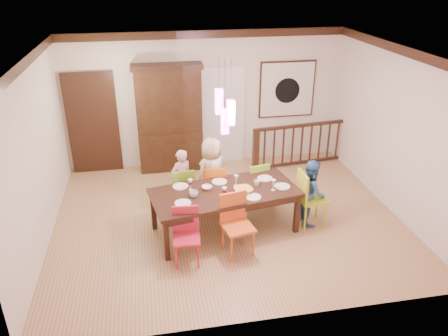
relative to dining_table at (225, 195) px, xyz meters
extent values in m
plane|color=#9D6E4C|center=(0.12, 0.37, -0.68)|extent=(6.00, 6.00, 0.00)
plane|color=white|center=(0.12, 0.37, 2.22)|extent=(6.00, 6.00, 0.00)
plane|color=beige|center=(0.12, 2.87, 0.77)|extent=(6.00, 0.00, 6.00)
plane|color=beige|center=(-2.88, 0.37, 0.77)|extent=(0.00, 5.00, 5.00)
plane|color=beige|center=(3.12, 0.37, 0.77)|extent=(0.00, 5.00, 5.00)
cube|color=black|center=(-2.28, 2.82, 0.37)|extent=(1.04, 0.07, 2.24)
cube|color=silver|center=(0.47, 2.84, 0.37)|extent=(0.97, 0.05, 2.22)
cube|color=black|center=(1.92, 2.84, 0.92)|extent=(1.25, 0.04, 1.25)
cube|color=silver|center=(1.92, 2.82, 0.92)|extent=(1.18, 0.02, 1.18)
cylinder|color=black|center=(1.92, 2.80, 0.90)|extent=(0.56, 0.01, 0.56)
cube|color=#FF4CC7|center=(-0.08, 0.05, 1.57)|extent=(0.11, 0.11, 0.38)
cylinder|color=black|center=(-0.08, 0.05, 1.99)|extent=(0.01, 0.01, 0.46)
cube|color=#FF4CC7|center=(0.08, -0.05, 1.42)|extent=(0.11, 0.11, 0.38)
cylinder|color=black|center=(0.08, -0.05, 1.92)|extent=(0.01, 0.01, 0.61)
cube|color=#FF4CC7|center=(0.00, 0.00, 1.27)|extent=(0.11, 0.11, 0.38)
cylinder|color=black|center=(0.00, 0.00, 1.84)|extent=(0.01, 0.01, 0.76)
cube|color=black|center=(0.00, 0.00, 0.05)|extent=(2.53, 1.47, 0.05)
cube|color=black|center=(-1.11, 0.46, -0.33)|extent=(0.09, 0.09, 0.70)
cube|color=black|center=(1.11, 0.46, -0.33)|extent=(0.09, 0.09, 0.70)
cube|color=black|center=(-1.11, -0.46, -0.33)|extent=(0.09, 0.09, 0.70)
cube|color=black|center=(1.11, -0.46, -0.33)|extent=(0.09, 0.09, 0.70)
cube|color=black|center=(0.00, 0.48, -0.03)|extent=(2.15, 0.41, 0.10)
cube|color=black|center=(0.00, -0.48, -0.03)|extent=(2.15, 0.41, 0.10)
cube|color=#79A726|center=(-0.64, 0.76, -0.25)|extent=(0.42, 0.42, 0.04)
cube|color=#79A726|center=(-0.64, 0.76, -0.01)|extent=(0.40, 0.06, 0.44)
cylinder|color=#79A726|center=(-0.80, 0.60, -0.47)|extent=(0.03, 0.03, 0.42)
cylinder|color=#79A726|center=(-0.47, 0.60, -0.47)|extent=(0.03, 0.03, 0.42)
cylinder|color=#79A726|center=(-0.80, 0.92, -0.47)|extent=(0.03, 0.03, 0.42)
cylinder|color=#79A726|center=(-0.47, 0.92, -0.47)|extent=(0.03, 0.03, 0.42)
cube|color=#C55E0D|center=(-0.07, 0.73, -0.24)|extent=(0.44, 0.44, 0.04)
cube|color=#C55E0D|center=(-0.07, 0.73, 0.00)|extent=(0.41, 0.07, 0.45)
cylinder|color=#C55E0D|center=(-0.23, 0.56, -0.46)|extent=(0.04, 0.04, 0.43)
cylinder|color=#C55E0D|center=(0.10, 0.56, -0.46)|extent=(0.04, 0.04, 0.43)
cylinder|color=#C55E0D|center=(-0.23, 0.89, -0.46)|extent=(0.04, 0.04, 0.43)
cylinder|color=#C55E0D|center=(0.10, 0.89, -0.46)|extent=(0.04, 0.04, 0.43)
cube|color=#7DC52C|center=(0.71, 0.79, -0.25)|extent=(0.46, 0.46, 0.04)
cube|color=#7DC52C|center=(0.71, 0.79, -0.02)|extent=(0.39, 0.11, 0.43)
cylinder|color=#7DC52C|center=(0.55, 0.63, -0.47)|extent=(0.03, 0.03, 0.41)
cylinder|color=#7DC52C|center=(0.87, 0.63, -0.47)|extent=(0.03, 0.03, 0.41)
cylinder|color=#7DC52C|center=(0.55, 0.94, -0.47)|extent=(0.03, 0.03, 0.41)
cylinder|color=#7DC52C|center=(0.87, 0.94, -0.47)|extent=(0.03, 0.03, 0.41)
cube|color=#B71E32|center=(-0.72, -0.76, -0.25)|extent=(0.42, 0.42, 0.04)
cube|color=#B71E32|center=(-0.72, -0.76, -0.02)|extent=(0.40, 0.07, 0.43)
cylinder|color=#B71E32|center=(-0.88, -0.92, -0.47)|extent=(0.03, 0.03, 0.41)
cylinder|color=#B71E32|center=(-0.56, -0.92, -0.47)|extent=(0.03, 0.03, 0.41)
cylinder|color=#B71E32|center=(-0.88, -0.60, -0.47)|extent=(0.03, 0.03, 0.41)
cylinder|color=#B71E32|center=(-0.56, -0.60, -0.47)|extent=(0.03, 0.03, 0.41)
cube|color=#C5511E|center=(0.08, -0.68, -0.20)|extent=(0.52, 0.52, 0.04)
cube|color=#C5511E|center=(0.08, -0.68, 0.06)|extent=(0.44, 0.13, 0.48)
cylinder|color=#C5511E|center=(-0.10, -0.86, -0.44)|extent=(0.04, 0.04, 0.46)
cylinder|color=#C5511E|center=(0.26, -0.86, -0.44)|extent=(0.04, 0.04, 0.46)
cylinder|color=#C5511E|center=(-0.10, -0.50, -0.44)|extent=(0.04, 0.04, 0.46)
cylinder|color=#C5511E|center=(0.26, -0.50, -0.44)|extent=(0.04, 0.04, 0.46)
cube|color=#B2C625|center=(1.51, -0.06, -0.20)|extent=(0.45, 0.45, 0.04)
cube|color=#B2C625|center=(1.51, -0.06, 0.07)|extent=(0.05, 0.45, 0.49)
cylinder|color=#B2C625|center=(1.33, -0.24, -0.44)|extent=(0.04, 0.04, 0.47)
cylinder|color=#B2C625|center=(1.69, -0.24, -0.44)|extent=(0.04, 0.04, 0.47)
cylinder|color=#B2C625|center=(1.33, 0.12, -0.44)|extent=(0.04, 0.04, 0.47)
cylinder|color=#B2C625|center=(1.69, 0.12, -0.44)|extent=(0.04, 0.04, 0.47)
cube|color=black|center=(-0.69, 2.65, -0.24)|extent=(1.35, 0.44, 0.87)
cube|color=black|center=(-0.69, 2.67, 0.87)|extent=(1.35, 0.40, 1.35)
cube|color=black|center=(-0.69, 2.86, 0.87)|extent=(1.16, 0.02, 1.16)
cube|color=black|center=(-0.69, 2.67, 1.57)|extent=(1.45, 0.44, 0.10)
cube|color=black|center=(1.08, 2.32, -0.22)|extent=(0.13, 0.13, 0.92)
cube|color=black|center=(3.25, 2.32, -0.22)|extent=(0.13, 0.13, 0.92)
cube|color=black|center=(2.16, 2.32, 0.25)|extent=(2.28, 0.33, 0.06)
cube|color=black|center=(2.16, 2.32, -0.63)|extent=(2.16, 0.30, 0.05)
imported|color=beige|center=(-0.63, 0.88, -0.10)|extent=(0.50, 0.44, 1.16)
imported|color=beige|center=(-0.07, 0.87, -0.01)|extent=(0.78, 0.69, 1.34)
imported|color=#38669D|center=(1.51, 0.03, -0.10)|extent=(0.52, 0.62, 1.16)
imported|color=yellow|center=(0.29, -0.09, 0.11)|extent=(0.35, 0.35, 0.07)
imported|color=white|center=(-0.27, 0.12, 0.10)|extent=(0.18, 0.18, 0.06)
imported|color=silver|center=(-0.52, -0.10, 0.13)|extent=(0.15, 0.15, 0.11)
imported|color=silver|center=(0.56, 0.09, 0.12)|extent=(0.12, 0.12, 0.10)
cylinder|color=white|center=(-0.70, 0.28, 0.08)|extent=(0.26, 0.26, 0.01)
cylinder|color=white|center=(-0.03, 0.33, 0.08)|extent=(0.26, 0.26, 0.01)
cylinder|color=white|center=(0.76, 0.32, 0.08)|extent=(0.26, 0.26, 0.01)
cylinder|color=white|center=(-0.71, -0.28, 0.08)|extent=(0.26, 0.26, 0.01)
cylinder|color=white|center=(0.40, -0.29, 0.08)|extent=(0.26, 0.26, 0.01)
cylinder|color=white|center=(0.97, -0.03, 0.08)|extent=(0.26, 0.26, 0.01)
cube|color=#D83359|center=(-0.03, -0.33, 0.08)|extent=(0.18, 0.14, 0.01)
camera|label=1|loc=(-1.15, -6.17, 3.46)|focal=35.00mm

